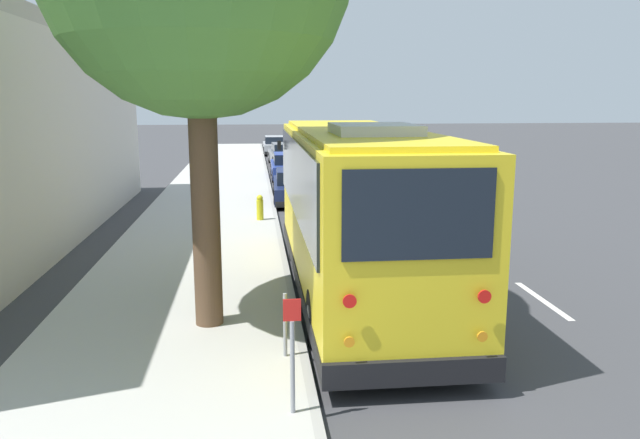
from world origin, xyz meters
The scene contains 13 objects.
ground_plane centered at (0.00, 0.00, 0.00)m, with size 160.00×160.00×0.00m, color #3D3D3F.
sidewalk_slab centered at (0.00, 3.84, 0.07)m, with size 80.00×4.42×0.15m, color #B2AFA8.
curb_strip centered at (0.00, 1.56, 0.07)m, with size 80.00×0.14×0.15m, color #9D9A94.
shuttle_bus centered at (-0.49, 0.18, 1.93)m, with size 9.80×2.72×3.59m.
parked_sedan_navy centered at (11.27, 0.65, 0.59)m, with size 4.54×1.80×1.27m.
parked_sedan_blue centered at (18.17, 0.51, 0.60)m, with size 4.36×1.75×1.29m.
parked_sedan_gray centered at (24.41, 0.35, 0.62)m, with size 4.74×1.92×1.32m.
parked_sedan_silver centered at (31.85, 0.64, 0.59)m, with size 4.28×1.76×1.28m.
sign_post_near centered at (-5.66, 1.85, 0.92)m, with size 0.06×0.22×1.50m.
sign_post_far centered at (-3.91, 1.85, 0.65)m, with size 0.06×0.06×1.00m.
fire_hydrant centered at (6.93, 2.08, 0.55)m, with size 0.22×0.22×0.81m.
lane_stripe_mid centered at (-1.37, -3.51, 0.00)m, with size 2.40×0.14×0.01m, color silver.
lane_stripe_ahead centered at (4.63, -3.51, 0.00)m, with size 2.40×0.14×0.01m, color silver.
Camera 1 is at (-12.89, 2.29, 4.06)m, focal length 35.00 mm.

